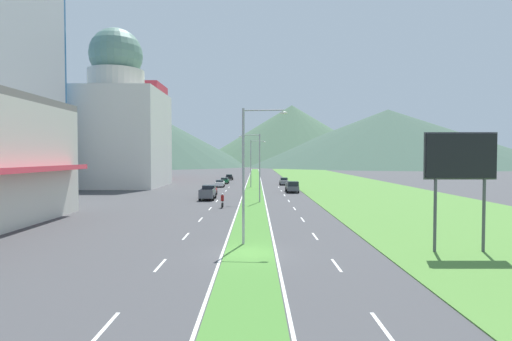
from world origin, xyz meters
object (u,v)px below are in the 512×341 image
object	(u,v)px
billboard_roadside	(459,162)
car_1	(223,181)
car_2	(228,177)
pickup_truck_1	(291,187)
car_4	(219,183)
street_lamp_near	(247,167)
car_3	(209,191)
car_0	(283,181)
pickup_truck_0	(207,193)
street_lamp_far	(251,160)
motorcycle_rider	(221,202)
street_lamp_mid	(256,163)

from	to	relation	value
billboard_roadside	car_1	distance (m)	71.75
car_2	pickup_truck_1	bearing A→B (deg)	-160.49
car_4	street_lamp_near	bearing A→B (deg)	-172.88
street_lamp_near	car_1	size ratio (longest dim) A/B	2.18
billboard_roadside	car_3	distance (m)	45.11
street_lamp_near	pickup_truck_1	size ratio (longest dim) A/B	1.80
street_lamp_near	billboard_roadside	bearing A→B (deg)	-9.56
car_0	pickup_truck_0	distance (m)	33.62
street_lamp_far	car_4	bearing A→B (deg)	166.34
street_lamp_near	car_0	size ratio (longest dim) A/B	2.08
pickup_truck_1	street_lamp_near	bearing A→B (deg)	-9.20
car_0	billboard_roadside	bearing A→B (deg)	6.29
street_lamp_near	pickup_truck_1	xyz separation A→B (m)	(6.93, 42.79, -4.60)
street_lamp_near	street_lamp_far	world-z (taller)	street_lamp_near
street_lamp_near	pickup_truck_0	xyz separation A→B (m)	(-6.52, 31.09, -4.60)
car_4	motorcycle_rider	bearing A→B (deg)	-174.43
car_3	pickup_truck_1	xyz separation A→B (m)	(13.80, 5.41, 0.22)
car_0	pickup_truck_1	xyz separation A→B (m)	(0.14, -19.17, 0.18)
billboard_roadside	pickup_truck_0	size ratio (longest dim) A/B	1.46
car_4	motorcycle_rider	xyz separation A→B (m)	(3.35, -34.38, -0.02)
street_lamp_near	street_lamp_mid	world-z (taller)	street_lamp_near
street_lamp_near	street_lamp_mid	size ratio (longest dim) A/B	1.03
car_2	car_4	xyz separation A→B (m)	(-0.26, -25.68, 0.01)
car_2	pickup_truck_0	bearing A→B (deg)	-179.83
pickup_truck_0	car_2	bearing A→B (deg)	0.17
motorcycle_rider	car_2	bearing A→B (deg)	2.95
street_lamp_near	car_3	size ratio (longest dim) A/B	2.25
pickup_truck_0	billboard_roadside	bearing A→B (deg)	-148.61
street_lamp_mid	pickup_truck_0	world-z (taller)	street_lamp_mid
car_0	motorcycle_rider	size ratio (longest dim) A/B	2.33
street_lamp_mid	car_3	distance (m)	13.72
car_0	car_2	distance (m)	23.46
car_1	street_lamp_mid	bearing A→B (deg)	-169.15
car_3	street_lamp_mid	bearing A→B (deg)	-143.94
billboard_roadside	car_0	size ratio (longest dim) A/B	1.69
street_lamp_near	car_4	size ratio (longest dim) A/B	2.35
street_lamp_far	car_0	world-z (taller)	street_lamp_far
car_0	car_3	bearing A→B (deg)	-29.05
street_lamp_mid	pickup_truck_1	xyz separation A→B (m)	(6.19, 15.85, -4.41)
car_0	pickup_truck_1	bearing A→B (deg)	0.42
car_0	car_1	world-z (taller)	car_0
street_lamp_mid	motorcycle_rider	bearing A→B (deg)	-126.59
street_lamp_far	motorcycle_rider	size ratio (longest dim) A/B	4.81
car_4	car_0	bearing A→B (deg)	-64.79
car_1	motorcycle_rider	xyz separation A→B (m)	(3.20, -45.05, 0.02)
car_4	billboard_roadside	bearing A→B (deg)	-160.21
car_3	car_4	distance (m)	18.12
street_lamp_mid	car_0	distance (m)	35.84
billboard_roadside	motorcycle_rider	xyz separation A→B (m)	(-17.46, 23.47, -5.18)
car_2	motorcycle_rider	world-z (taller)	motorcycle_rider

